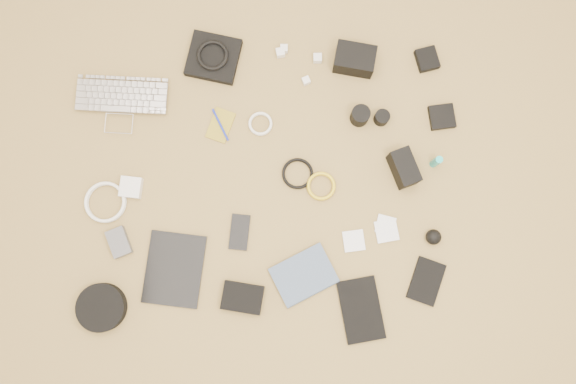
{
  "coord_description": "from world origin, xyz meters",
  "views": [
    {
      "loc": [
        0.04,
        -0.3,
        2.06
      ],
      "look_at": [
        0.06,
        -0.03,
        0.02
      ],
      "focal_mm": 35.0,
      "sensor_mm": 36.0,
      "label": 1
    }
  ],
  "objects_px": {
    "phone": "(240,232)",
    "headphone_case": "(102,307)",
    "dslr_camera": "(355,59)",
    "tablet": "(174,269)",
    "laptop": "(121,108)",
    "paperback": "(314,295)"
  },
  "relations": [
    {
      "from": "paperback",
      "to": "laptop",
      "type": "bearing_deg",
      "value": 19.03
    },
    {
      "from": "laptop",
      "to": "dslr_camera",
      "type": "xyz_separation_m",
      "value": [
        0.88,
        0.14,
        0.03
      ]
    },
    {
      "from": "laptop",
      "to": "dslr_camera",
      "type": "relative_size",
      "value": 2.32
    },
    {
      "from": "laptop",
      "to": "phone",
      "type": "relative_size",
      "value": 2.63
    },
    {
      "from": "dslr_camera",
      "to": "headphone_case",
      "type": "relative_size",
      "value": 0.86
    },
    {
      "from": "laptop",
      "to": "phone",
      "type": "bearing_deg",
      "value": -43.2
    },
    {
      "from": "paperback",
      "to": "tablet",
      "type": "bearing_deg",
      "value": 52.56
    },
    {
      "from": "phone",
      "to": "tablet",
      "type": "bearing_deg",
      "value": -144.36
    },
    {
      "from": "tablet",
      "to": "headphone_case",
      "type": "relative_size",
      "value": 1.52
    },
    {
      "from": "dslr_camera",
      "to": "phone",
      "type": "xyz_separation_m",
      "value": [
        -0.46,
        -0.62,
        -0.04
      ]
    },
    {
      "from": "laptop",
      "to": "tablet",
      "type": "relative_size",
      "value": 1.3
    },
    {
      "from": "dslr_camera",
      "to": "paperback",
      "type": "bearing_deg",
      "value": -89.76
    },
    {
      "from": "laptop",
      "to": "tablet",
      "type": "height_order",
      "value": "laptop"
    },
    {
      "from": "tablet",
      "to": "paperback",
      "type": "height_order",
      "value": "paperback"
    },
    {
      "from": "tablet",
      "to": "phone",
      "type": "xyz_separation_m",
      "value": [
        0.24,
        0.12,
        -0.0
      ]
    },
    {
      "from": "tablet",
      "to": "dslr_camera",
      "type": "bearing_deg",
      "value": 56.6
    },
    {
      "from": "dslr_camera",
      "to": "paperback",
      "type": "xyz_separation_m",
      "value": [
        -0.2,
        -0.86,
        -0.03
      ]
    },
    {
      "from": "tablet",
      "to": "laptop",
      "type": "bearing_deg",
      "value": 116.6
    },
    {
      "from": "laptop",
      "to": "headphone_case",
      "type": "distance_m",
      "value": 0.74
    },
    {
      "from": "laptop",
      "to": "paperback",
      "type": "distance_m",
      "value": 1.0
    },
    {
      "from": "phone",
      "to": "headphone_case",
      "type": "xyz_separation_m",
      "value": [
        -0.5,
        -0.25,
        0.02
      ]
    },
    {
      "from": "phone",
      "to": "headphone_case",
      "type": "height_order",
      "value": "headphone_case"
    }
  ]
}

